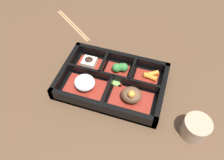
# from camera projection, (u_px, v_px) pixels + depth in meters

# --- Properties ---
(ground_plane) EXTENTS (3.00, 3.00, 0.00)m
(ground_plane) POSITION_uv_depth(u_px,v_px,m) (112.00, 85.00, 0.67)
(ground_plane) COLOR #4C3523
(bento_base) EXTENTS (0.31, 0.21, 0.01)m
(bento_base) POSITION_uv_depth(u_px,v_px,m) (112.00, 84.00, 0.67)
(bento_base) COLOR black
(bento_base) RESTS_ON ground_plane
(bento_rim) EXTENTS (0.31, 0.21, 0.04)m
(bento_rim) POSITION_uv_depth(u_px,v_px,m) (112.00, 80.00, 0.66)
(bento_rim) COLOR black
(bento_rim) RESTS_ON ground_plane
(bowl_stew) EXTENTS (0.12, 0.08, 0.06)m
(bowl_stew) POSITION_uv_depth(u_px,v_px,m) (131.00, 96.00, 0.61)
(bowl_stew) COLOR maroon
(bowl_stew) RESTS_ON bento_base
(bowl_rice) EXTENTS (0.12, 0.08, 0.04)m
(bowl_rice) POSITION_uv_depth(u_px,v_px,m) (85.00, 84.00, 0.64)
(bowl_rice) COLOR maroon
(bowl_rice) RESTS_ON bento_base
(bowl_carrots) EXTENTS (0.07, 0.06, 0.02)m
(bowl_carrots) POSITION_uv_depth(u_px,v_px,m) (148.00, 77.00, 0.67)
(bowl_carrots) COLOR maroon
(bowl_carrots) RESTS_ON bento_base
(bowl_greens) EXTENTS (0.07, 0.06, 0.03)m
(bowl_greens) POSITION_uv_depth(u_px,v_px,m) (120.00, 69.00, 0.68)
(bowl_greens) COLOR maroon
(bowl_greens) RESTS_ON bento_base
(bowl_tofu) EXTENTS (0.08, 0.06, 0.03)m
(bowl_tofu) POSITION_uv_depth(u_px,v_px,m) (89.00, 63.00, 0.70)
(bowl_tofu) COLOR maroon
(bowl_tofu) RESTS_ON bento_base
(bowl_pickles) EXTENTS (0.04, 0.03, 0.01)m
(bowl_pickles) POSITION_uv_depth(u_px,v_px,m) (116.00, 81.00, 0.66)
(bowl_pickles) COLOR maroon
(bowl_pickles) RESTS_ON bento_base
(tea_cup) EXTENTS (0.07, 0.07, 0.05)m
(tea_cup) POSITION_uv_depth(u_px,v_px,m) (196.00, 128.00, 0.55)
(tea_cup) COLOR gray
(tea_cup) RESTS_ON ground_plane
(chopsticks) EXTENTS (0.19, 0.15, 0.01)m
(chopsticks) POSITION_uv_depth(u_px,v_px,m) (73.00, 25.00, 0.85)
(chopsticks) COLOR #A87F51
(chopsticks) RESTS_ON ground_plane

